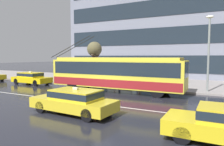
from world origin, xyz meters
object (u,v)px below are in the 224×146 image
at_px(bus_shelter, 120,65).
at_px(street_tree_bare, 94,51).
at_px(pedestrian_walking_past, 140,76).
at_px(taxi_queued_behind_bus, 31,78).
at_px(taxi_oncoming_near, 74,100).
at_px(trolleybus, 116,73).
at_px(pedestrian_approaching_curb, 115,73).
at_px(pedestrian_at_shelter, 159,78).
at_px(street_lamp, 209,46).
at_px(pedestrian_waiting_by_pole, 119,70).

distance_m(bus_shelter, street_tree_bare, 3.78).
bearing_deg(pedestrian_walking_past, taxi_queued_behind_bus, -161.67).
bearing_deg(pedestrian_walking_past, taxi_oncoming_near, -88.47).
bearing_deg(bus_shelter, taxi_queued_behind_bus, -154.63).
relative_size(trolleybus, pedestrian_approaching_curb, 7.48).
xyz_separation_m(taxi_oncoming_near, pedestrian_at_shelter, (1.88, 9.69, 0.38)).
bearing_deg(street_lamp, trolleybus, -159.34).
height_order(taxi_queued_behind_bus, pedestrian_approaching_curb, pedestrian_approaching_curb).
height_order(bus_shelter, pedestrian_walking_past, bus_shelter).
height_order(taxi_queued_behind_bus, pedestrian_waiting_by_pole, pedestrian_waiting_by_pole).
xyz_separation_m(trolleybus, pedestrian_walking_past, (0.88, 3.53, -0.52)).
bearing_deg(taxi_queued_behind_bus, street_lamp, 9.16).
xyz_separation_m(taxi_oncoming_near, bus_shelter, (-2.64, 11.16, 1.36)).
bearing_deg(street_tree_bare, pedestrian_at_shelter, -13.31).
bearing_deg(trolleybus, pedestrian_at_shelter, 39.45).
height_order(taxi_queued_behind_bus, street_lamp, street_lamp).
relative_size(bus_shelter, pedestrian_at_shelter, 2.35).
bearing_deg(pedestrian_waiting_by_pole, street_tree_bare, 154.84).
bearing_deg(trolleybus, taxi_oncoming_near, -80.81).
bearing_deg(taxi_oncoming_near, street_lamp, 59.20).
bearing_deg(taxi_oncoming_near, pedestrian_waiting_by_pole, 101.72).
bearing_deg(trolleybus, street_lamp, 20.66).
bearing_deg(street_tree_bare, pedestrian_walking_past, -8.40).
xyz_separation_m(trolleybus, bus_shelter, (-1.48, 3.98, 0.46)).
relative_size(trolleybus, taxi_oncoming_near, 2.66).
bearing_deg(trolleybus, pedestrian_walking_past, 76.04).
height_order(pedestrian_walking_past, street_tree_bare, street_tree_bare).
distance_m(trolleybus, pedestrian_approaching_curb, 5.11).
bearing_deg(taxi_oncoming_near, street_tree_bare, 117.61).
xyz_separation_m(pedestrian_at_shelter, pedestrian_approaching_curb, (-5.38, 2.02, 0.06)).
distance_m(pedestrian_at_shelter, pedestrian_walking_past, 2.39).
xyz_separation_m(trolleybus, street_tree_bare, (-4.88, 4.38, 2.06)).
xyz_separation_m(pedestrian_walking_past, street_tree_bare, (-5.76, 0.85, 2.58)).
xyz_separation_m(taxi_queued_behind_bus, street_lamp, (17.12, 2.76, 3.08)).
distance_m(bus_shelter, pedestrian_approaching_curb, 1.38).
bearing_deg(pedestrian_waiting_by_pole, pedestrian_at_shelter, 0.36).
height_order(taxi_queued_behind_bus, street_tree_bare, street_tree_bare).
distance_m(bus_shelter, pedestrian_waiting_by_pole, 1.68).
xyz_separation_m(taxi_queued_behind_bus, pedestrian_at_shelter, (13.14, 2.61, 0.38)).
relative_size(trolleybus, bus_shelter, 3.34).
height_order(pedestrian_waiting_by_pole, street_lamp, street_lamp).
xyz_separation_m(trolleybus, pedestrian_approaching_curb, (-2.34, 4.53, -0.46)).
bearing_deg(taxi_queued_behind_bus, pedestrian_walking_past, 18.33).
relative_size(taxi_queued_behind_bus, taxi_oncoming_near, 0.95).
xyz_separation_m(trolleybus, pedestrian_waiting_by_pole, (-0.84, 2.48, 0.07)).
bearing_deg(taxi_queued_behind_bus, pedestrian_at_shelter, 11.25).
xyz_separation_m(pedestrian_at_shelter, pedestrian_walking_past, (-2.16, 1.02, -0.01)).
distance_m(taxi_queued_behind_bus, pedestrian_waiting_by_pole, 9.66).
relative_size(trolleybus, street_lamp, 2.06).
xyz_separation_m(bus_shelter, pedestrian_waiting_by_pole, (0.63, -1.50, -0.40)).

